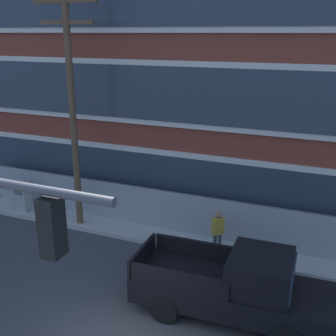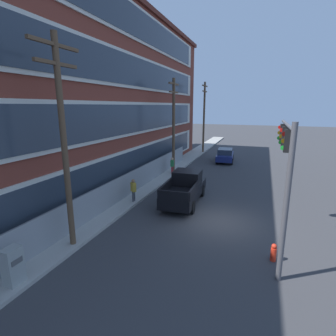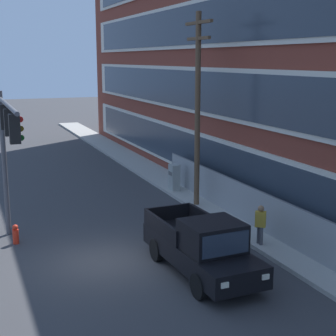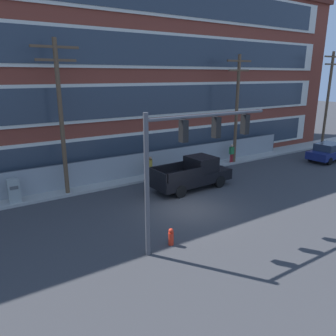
% 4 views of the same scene
% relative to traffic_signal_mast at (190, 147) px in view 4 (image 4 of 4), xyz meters
% --- Properties ---
extents(ground_plane, '(160.00, 160.00, 0.00)m').
position_rel_traffic_signal_mast_xyz_m(ground_plane, '(2.25, 2.84, -4.34)').
color(ground_plane, '#38383A').
extents(sidewalk_building_side, '(80.00, 2.11, 0.16)m').
position_rel_traffic_signal_mast_xyz_m(sidewalk_building_side, '(2.25, 9.51, -4.26)').
color(sidewalk_building_side, '#9E9B93').
rests_on(sidewalk_building_side, ground).
extents(brick_mill_building, '(53.94, 11.81, 14.37)m').
position_rel_traffic_signal_mast_xyz_m(brick_mill_building, '(-1.57, 16.17, 2.86)').
color(brick_mill_building, brown).
rests_on(brick_mill_building, ground).
extents(chain_link_fence, '(25.20, 0.06, 1.81)m').
position_rel_traffic_signal_mast_xyz_m(chain_link_fence, '(4.76, 9.68, -3.41)').
color(chain_link_fence, gray).
rests_on(chain_link_fence, ground).
extents(traffic_signal_mast, '(6.36, 0.43, 5.88)m').
position_rel_traffic_signal_mast_xyz_m(traffic_signal_mast, '(0.00, 0.00, 0.00)').
color(traffic_signal_mast, '#4C4C51').
rests_on(traffic_signal_mast, ground).
extents(pickup_truck_black, '(5.59, 2.23, 2.04)m').
position_rel_traffic_signal_mast_xyz_m(pickup_truck_black, '(4.60, 5.63, -3.38)').
color(pickup_truck_black, black).
rests_on(pickup_truck_black, ground).
extents(sedan_navy, '(4.56, 2.15, 1.56)m').
position_rel_traffic_signal_mast_xyz_m(sedan_navy, '(18.83, 4.96, -3.54)').
color(sedan_navy, navy).
rests_on(sedan_navy, ground).
extents(utility_pole_near_corner, '(2.67, 0.26, 9.21)m').
position_rel_traffic_signal_mast_xyz_m(utility_pole_near_corner, '(-2.76, 8.86, 0.78)').
color(utility_pole_near_corner, brown).
rests_on(utility_pole_near_corner, ground).
extents(utility_pole_midblock, '(2.47, 0.26, 8.77)m').
position_rel_traffic_signal_mast_xyz_m(utility_pole_midblock, '(11.26, 8.73, 0.52)').
color(utility_pole_midblock, brown).
rests_on(utility_pole_midblock, ground).
extents(utility_pole_far_east, '(2.69, 0.26, 9.43)m').
position_rel_traffic_signal_mast_xyz_m(utility_pole_far_east, '(23.79, 8.67, 0.90)').
color(utility_pole_far_east, brown).
rests_on(utility_pole_far_east, ground).
extents(electrical_cabinet, '(0.63, 0.48, 1.55)m').
position_rel_traffic_signal_mast_xyz_m(electrical_cabinet, '(-5.77, 8.94, -3.56)').
color(electrical_cabinet, '#939993').
rests_on(electrical_cabinet, ground).
extents(pedestrian_near_cabinet, '(0.44, 0.46, 1.69)m').
position_rel_traffic_signal_mast_xyz_m(pedestrian_near_cabinet, '(3.15, 8.76, -3.36)').
color(pedestrian_near_cabinet, '#4C4C51').
rests_on(pedestrian_near_cabinet, ground).
extents(pedestrian_by_fence, '(0.40, 0.25, 1.69)m').
position_rel_traffic_signal_mast_xyz_m(pedestrian_by_fence, '(10.99, 8.76, -3.36)').
color(pedestrian_by_fence, maroon).
rests_on(pedestrian_by_fence, ground).
extents(fire_hydrant, '(0.24, 0.24, 0.78)m').
position_rel_traffic_signal_mast_xyz_m(fire_hydrant, '(-0.82, 0.15, -3.95)').
color(fire_hydrant, red).
rests_on(fire_hydrant, ground).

